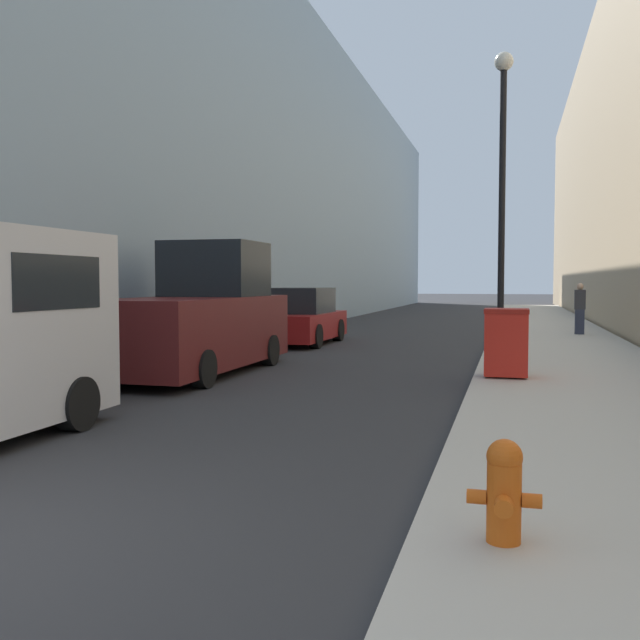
% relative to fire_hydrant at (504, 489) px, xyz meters
% --- Properties ---
extents(sidewalk_right, '(3.66, 60.00, 0.14)m').
position_rel_fire_hydrant_xyz_m(sidewalk_right, '(1.24, 16.93, -0.40)').
color(sidewalk_right, '#B7B2A8').
rests_on(sidewalk_right, ground).
extents(building_left_glass, '(12.00, 60.00, 12.34)m').
position_rel_fire_hydrant_xyz_m(building_left_glass, '(-13.56, 24.93, 5.70)').
color(building_left_glass, '#849EB2').
rests_on(building_left_glass, ground).
extents(fire_hydrant, '(0.45, 0.34, 0.64)m').
position_rel_fire_hydrant_xyz_m(fire_hydrant, '(0.00, 0.00, 0.00)').
color(fire_hydrant, '#D15614').
rests_on(fire_hydrant, sidewalk_right).
extents(trash_bin, '(0.73, 0.67, 1.16)m').
position_rel_fire_hydrant_xyz_m(trash_bin, '(-0.05, 7.90, 0.26)').
color(trash_bin, red).
rests_on(trash_bin, sidewalk_right).
extents(lamppost, '(0.41, 0.41, 6.62)m').
position_rel_fire_hydrant_xyz_m(lamppost, '(-0.22, 11.86, 3.60)').
color(lamppost, black).
rests_on(lamppost, sidewalk_right).
extents(pickup_truck, '(2.02, 5.33, 2.54)m').
position_rel_fire_hydrant_xyz_m(pickup_truck, '(-5.73, 8.05, 0.56)').
color(pickup_truck, '#561919').
rests_on(pickup_truck, ground).
extents(parked_sedan_near, '(1.87, 4.10, 1.58)m').
position_rel_fire_hydrant_xyz_m(parked_sedan_near, '(-5.72, 14.62, 0.24)').
color(parked_sedan_near, maroon).
rests_on(parked_sedan_near, ground).
extents(pedestrian_on_sidewalk, '(0.32, 0.21, 1.57)m').
position_rel_fire_hydrant_xyz_m(pedestrian_on_sidewalk, '(2.04, 18.63, 0.45)').
color(pedestrian_on_sidewalk, '#2D3347').
rests_on(pedestrian_on_sidewalk, sidewalk_right).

